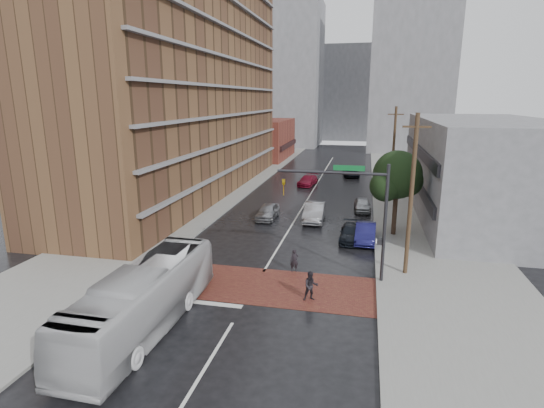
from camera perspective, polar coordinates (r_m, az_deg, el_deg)
The scene contains 24 objects.
ground at distance 25.25m, azimuth -2.52°, elevation -11.30°, with size 160.00×160.00×0.00m, color black.
crosswalk at distance 25.68m, azimuth -2.23°, elevation -10.82°, with size 14.00×5.00×0.02m, color brown.
sidewalk_west at distance 51.30m, azimuth -7.73°, elevation 1.84°, with size 9.00×90.00×0.15m, color gray.
sidewalk_east at distance 48.54m, azimuth 18.69°, elevation 0.52°, with size 9.00×90.00×0.15m, color gray.
apartment_block at distance 50.28m, azimuth -11.49°, elevation 17.42°, with size 10.00×44.00×28.00m, color brown.
storefront_west at distance 78.46m, azimuth -0.82°, elevation 8.70°, with size 8.00×16.00×7.00m, color brown.
building_east at distance 43.76m, azimuth 26.32°, elevation 4.31°, with size 11.00×26.00×9.00m, color gray.
distant_tower_west at distance 102.13m, azimuth 1.26°, elevation 16.95°, with size 18.00×16.00×32.00m, color gray.
distant_tower_east at distance 94.63m, azimuth 18.22°, elevation 17.74°, with size 16.00×14.00×36.00m, color gray.
distant_tower_center at distance 117.18m, azimuth 9.89°, elevation 14.42°, with size 12.00×10.00×24.00m, color gray.
street_tree at distance 34.68m, azimuth 16.50°, elevation 3.38°, with size 4.20×4.10×6.90m.
signal_mast at distance 25.26m, azimuth 11.80°, elevation -0.17°, with size 6.50×0.30×7.20m.
utility_pole_near at distance 26.77m, azimuth 18.22°, elevation 1.11°, with size 1.60×0.26×10.00m.
utility_pole_far at distance 46.45m, azimuth 15.98°, elevation 6.50°, with size 1.60×0.26×10.00m.
transit_bus at distance 21.47m, azimuth -16.75°, elevation -12.09°, with size 2.62×11.20×3.12m, color #B9BABC.
pedestrian_a at distance 27.27m, azimuth 3.03°, elevation -7.61°, with size 0.55×0.36×1.50m, color black.
pedestrian_b at distance 23.65m, azimuth 5.25°, elevation -10.94°, with size 0.81×0.63×1.67m, color black.
car_travel_a at distance 38.91m, azimuth -0.59°, elevation -1.01°, with size 1.65×4.11×1.40m, color #9D9FA4.
car_travel_b at distance 38.48m, azimuth 5.73°, elevation -1.06°, with size 1.74×4.98×1.64m, color #A0A1A7.
car_travel_c at distance 54.16m, azimuth 4.84°, elevation 3.17°, with size 1.80×4.42×1.28m, color maroon.
suv_travel at distance 61.38m, azimuth 10.60°, elevation 4.28°, with size 2.16×4.69×1.30m, color black.
car_parked_near at distance 33.57m, azimuth 12.46°, elevation -3.80°, with size 1.51×4.32×1.42m, color #17164F.
car_parked_mid at distance 33.61m, azimuth 10.58°, elevation -3.87°, with size 1.70×4.17×1.21m, color black.
car_parked_far at distance 42.56m, azimuth 12.05°, elevation -0.07°, with size 1.54×3.82×1.30m, color #9DA0A4.
Camera 1 is at (6.00, -22.02, 10.80)m, focal length 28.00 mm.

